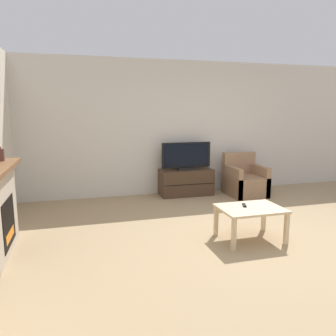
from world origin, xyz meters
TOP-DOWN VIEW (x-y plane):
  - ground_plane at (0.00, 0.00)m, footprint 24.00×24.00m
  - wall_back at (0.00, 2.72)m, footprint 12.00×0.06m
  - tv_stand at (-0.36, 2.42)m, footprint 1.07×0.46m
  - tv at (-0.36, 2.42)m, footprint 1.02×0.18m
  - armchair at (0.79, 2.12)m, footprint 0.70×0.76m
  - coffee_table at (-0.31, -0.06)m, footprint 0.82×0.61m
  - remote at (-0.36, 0.03)m, footprint 0.09×0.15m

SIDE VIEW (x-z plane):
  - ground_plane at x=0.00m, z-range 0.00..0.00m
  - tv_stand at x=-0.36m, z-range 0.00..0.53m
  - armchair at x=0.79m, z-range -0.14..0.70m
  - coffee_table at x=-0.31m, z-range 0.16..0.60m
  - remote at x=-0.36m, z-range 0.44..0.46m
  - tv at x=-0.36m, z-range 0.51..1.06m
  - wall_back at x=0.00m, z-range 0.00..2.70m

